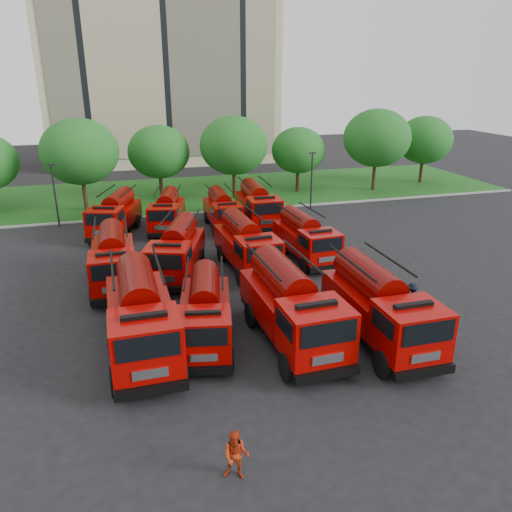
{
  "coord_description": "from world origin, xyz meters",
  "views": [
    {
      "loc": [
        -5.15,
        -24.79,
        11.89
      ],
      "look_at": [
        2.26,
        1.41,
        1.8
      ],
      "focal_mm": 35.0,
      "sensor_mm": 36.0,
      "label": 1
    }
  ],
  "objects_px": {
    "fire_truck_10": "(222,210)",
    "firefighter_2": "(349,315)",
    "fire_truck_2": "(291,306)",
    "fire_truck_9": "(167,212)",
    "firefighter_4": "(134,291)",
    "firefighter_5": "(297,253)",
    "fire_truck_1": "(205,312)",
    "fire_truck_6": "(246,245)",
    "fire_truck_8": "(115,215)",
    "fire_truck_5": "(177,250)",
    "firefighter_1": "(236,477)",
    "fire_truck_4": "(113,259)",
    "fire_truck_11": "(257,205)",
    "fire_truck_0": "(141,316)",
    "firefighter_3": "(410,313)",
    "fire_truck_7": "(305,237)",
    "firefighter_0": "(409,375)",
    "fire_truck_3": "(379,306)"
  },
  "relations": [
    {
      "from": "fire_truck_10",
      "to": "firefighter_2",
      "type": "xyz_separation_m",
      "value": [
        3.04,
        -16.99,
        -1.46
      ]
    },
    {
      "from": "fire_truck_2",
      "to": "fire_truck_1",
      "type": "bearing_deg",
      "value": 162.54
    },
    {
      "from": "fire_truck_9",
      "to": "firefighter_3",
      "type": "height_order",
      "value": "fire_truck_9"
    },
    {
      "from": "firefighter_2",
      "to": "firefighter_5",
      "type": "bearing_deg",
      "value": -20.33
    },
    {
      "from": "fire_truck_8",
      "to": "firefighter_0",
      "type": "distance_m",
      "value": 25.85
    },
    {
      "from": "fire_truck_4",
      "to": "firefighter_0",
      "type": "relative_size",
      "value": 4.08
    },
    {
      "from": "fire_truck_0",
      "to": "fire_truck_5",
      "type": "xyz_separation_m",
      "value": [
        2.67,
        8.73,
        -0.21
      ]
    },
    {
      "from": "firefighter_1",
      "to": "fire_truck_7",
      "type": "bearing_deg",
      "value": 85.75
    },
    {
      "from": "firefighter_1",
      "to": "fire_truck_4",
      "type": "bearing_deg",
      "value": 124.48
    },
    {
      "from": "firefighter_4",
      "to": "fire_truck_7",
      "type": "bearing_deg",
      "value": -110.49
    },
    {
      "from": "firefighter_3",
      "to": "fire_truck_1",
      "type": "bearing_deg",
      "value": 3.2
    },
    {
      "from": "fire_truck_6",
      "to": "firefighter_0",
      "type": "bearing_deg",
      "value": -78.56
    },
    {
      "from": "fire_truck_0",
      "to": "firefighter_0",
      "type": "xyz_separation_m",
      "value": [
        10.53,
        -4.8,
        -1.83
      ]
    },
    {
      "from": "fire_truck_10",
      "to": "firefighter_0",
      "type": "xyz_separation_m",
      "value": [
        3.07,
        -22.64,
        -1.46
      ]
    },
    {
      "from": "fire_truck_8",
      "to": "firefighter_1",
      "type": "bearing_deg",
      "value": -64.97
    },
    {
      "from": "fire_truck_6",
      "to": "fire_truck_8",
      "type": "bearing_deg",
      "value": 125.56
    },
    {
      "from": "fire_truck_6",
      "to": "firefighter_2",
      "type": "distance_m",
      "value": 8.65
    },
    {
      "from": "fire_truck_4",
      "to": "fire_truck_5",
      "type": "distance_m",
      "value": 3.81
    },
    {
      "from": "firefighter_4",
      "to": "fire_truck_8",
      "type": "bearing_deg",
      "value": -28.26
    },
    {
      "from": "fire_truck_1",
      "to": "fire_truck_9",
      "type": "bearing_deg",
      "value": 100.38
    },
    {
      "from": "fire_truck_9",
      "to": "firefighter_4",
      "type": "relative_size",
      "value": 4.42
    },
    {
      "from": "fire_truck_1",
      "to": "fire_truck_5",
      "type": "height_order",
      "value": "fire_truck_5"
    },
    {
      "from": "fire_truck_4",
      "to": "firefighter_2",
      "type": "xyz_separation_m",
      "value": [
        11.6,
        -7.32,
        -1.64
      ]
    },
    {
      "from": "firefighter_5",
      "to": "firefighter_4",
      "type": "bearing_deg",
      "value": 35.28
    },
    {
      "from": "fire_truck_7",
      "to": "firefighter_0",
      "type": "relative_size",
      "value": 3.85
    },
    {
      "from": "fire_truck_6",
      "to": "fire_truck_9",
      "type": "relative_size",
      "value": 1.07
    },
    {
      "from": "fire_truck_1",
      "to": "fire_truck_7",
      "type": "bearing_deg",
      "value": 58.41
    },
    {
      "from": "fire_truck_6",
      "to": "firefighter_5",
      "type": "height_order",
      "value": "fire_truck_6"
    },
    {
      "from": "firefighter_1",
      "to": "firefighter_5",
      "type": "distance_m",
      "value": 20.73
    },
    {
      "from": "fire_truck_5",
      "to": "firefighter_4",
      "type": "xyz_separation_m",
      "value": [
        -2.76,
        -1.77,
        -1.62
      ]
    },
    {
      "from": "firefighter_1",
      "to": "fire_truck_6",
      "type": "bearing_deg",
      "value": 97.19
    },
    {
      "from": "fire_truck_2",
      "to": "fire_truck_11",
      "type": "height_order",
      "value": "fire_truck_2"
    },
    {
      "from": "fire_truck_10",
      "to": "firefighter_4",
      "type": "relative_size",
      "value": 4.16
    },
    {
      "from": "fire_truck_1",
      "to": "firefighter_1",
      "type": "distance_m",
      "value": 8.65
    },
    {
      "from": "firefighter_4",
      "to": "firefighter_3",
      "type": "bearing_deg",
      "value": -148.0
    },
    {
      "from": "fire_truck_8",
      "to": "firefighter_2",
      "type": "bearing_deg",
      "value": -38.7
    },
    {
      "from": "fire_truck_0",
      "to": "firefighter_3",
      "type": "bearing_deg",
      "value": -0.02
    },
    {
      "from": "firefighter_5",
      "to": "fire_truck_1",
      "type": "bearing_deg",
      "value": 69.07
    },
    {
      "from": "fire_truck_9",
      "to": "fire_truck_11",
      "type": "xyz_separation_m",
      "value": [
        7.25,
        -0.6,
        0.17
      ]
    },
    {
      "from": "firefighter_1",
      "to": "fire_truck_3",
      "type": "bearing_deg",
      "value": 60.59
    },
    {
      "from": "fire_truck_5",
      "to": "fire_truck_9",
      "type": "bearing_deg",
      "value": 106.2
    },
    {
      "from": "fire_truck_0",
      "to": "firefighter_1",
      "type": "bearing_deg",
      "value": -75.67
    },
    {
      "from": "fire_truck_6",
      "to": "firefighter_5",
      "type": "bearing_deg",
      "value": 20.57
    },
    {
      "from": "fire_truck_1",
      "to": "firefighter_5",
      "type": "distance_m",
      "value": 13.25
    },
    {
      "from": "fire_truck_9",
      "to": "firefighter_0",
      "type": "bearing_deg",
      "value": -58.9
    },
    {
      "from": "fire_truck_2",
      "to": "fire_truck_10",
      "type": "xyz_separation_m",
      "value": [
        0.79,
        18.7,
        -0.37
      ]
    },
    {
      "from": "fire_truck_6",
      "to": "fire_truck_7",
      "type": "bearing_deg",
      "value": 5.56
    },
    {
      "from": "fire_truck_3",
      "to": "firefighter_2",
      "type": "bearing_deg",
      "value": 92.66
    },
    {
      "from": "fire_truck_7",
      "to": "fire_truck_8",
      "type": "relative_size",
      "value": 0.93
    },
    {
      "from": "firefighter_0",
      "to": "firefighter_5",
      "type": "relative_size",
      "value": 1.01
    }
  ]
}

